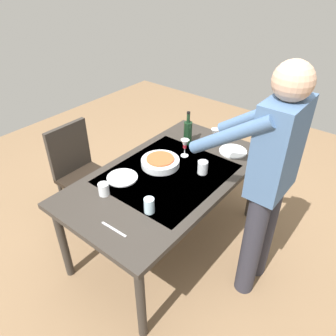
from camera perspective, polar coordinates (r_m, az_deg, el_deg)
The scene contains 14 objects.
ground_plane at distance 2.92m, azimuth 0.00°, elevation -12.74°, with size 6.00×6.00×0.00m, color #846647.
dining_table at distance 2.48m, azimuth 0.00°, elevation -2.27°, with size 1.64×0.92×0.73m.
chair_near at distance 2.96m, azimuth -15.48°, elevation -0.06°, with size 0.40×0.40×0.91m.
person_server at distance 2.10m, azimuth 17.40°, elevation -1.55°, with size 0.42×0.61×1.69m.
wine_bottle at distance 2.79m, azimuth 3.53°, elevation 6.41°, with size 0.07×0.07×0.30m.
wine_glass_left at distance 2.79m, azimuth 8.28°, elevation 5.97°, with size 0.07×0.07×0.15m.
wine_glass_right at distance 2.60m, azimuth 3.01°, elevation 4.11°, with size 0.07×0.07×0.15m.
water_cup_near_left at distance 2.07m, azimuth -3.35°, elevation -6.63°, with size 0.07×0.07×0.11m, color silver.
water_cup_near_right at distance 2.26m, azimuth -11.31°, elevation -3.69°, with size 0.08×0.08×0.09m, color silver.
water_cup_far_left at distance 2.43m, azimuth 6.15°, elevation 0.10°, with size 0.08×0.08×0.10m, color silver.
serving_bowl_pasta at distance 2.51m, azimuth -1.36°, elevation 1.10°, with size 0.30×0.30×0.07m.
dinner_plate_near at distance 2.76m, azimuth 11.42°, elevation 2.94°, with size 0.23×0.23×0.01m, color silver.
dinner_plate_far at distance 2.41m, azimuth -8.10°, elevation -1.69°, with size 0.23×0.23×0.01m, color silver.
table_knife at distance 2.01m, azimuth -9.56°, elevation -10.64°, with size 0.01×0.20×0.01m, color silver.
Camera 1 is at (1.56, 1.25, 2.14)m, focal length 34.45 mm.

